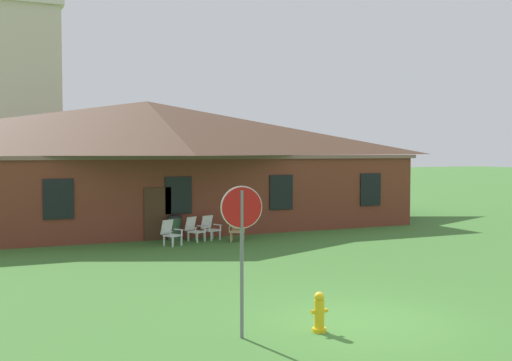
% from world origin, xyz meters
% --- Properties ---
extents(ground_plane, '(200.00, 200.00, 0.00)m').
position_xyz_m(ground_plane, '(0.00, 0.00, 0.00)').
color(ground_plane, '#3D702D').
extents(brick_building, '(23.97, 10.40, 5.89)m').
position_xyz_m(brick_building, '(-0.00, 18.15, 3.00)').
color(brick_building, brown).
rests_on(brick_building, ground).
extents(dome_tower, '(5.18, 5.18, 18.75)m').
position_xyz_m(dome_tower, '(-4.85, 32.30, 8.55)').
color(dome_tower, beige).
rests_on(dome_tower, ground).
extents(stop_sign, '(0.80, 0.15, 2.88)m').
position_xyz_m(stop_sign, '(-2.76, -0.04, 2.05)').
color(stop_sign, slate).
rests_on(stop_sign, ground).
extents(lawn_chair_by_porch, '(0.82, 0.86, 0.96)m').
position_xyz_m(lawn_chair_by_porch, '(-0.78, 11.58, 0.50)').
color(lawn_chair_by_porch, white).
rests_on(lawn_chair_by_porch, ground).
extents(lawn_chair_near_door, '(0.84, 0.86, 0.96)m').
position_xyz_m(lawn_chair_near_door, '(0.36, 12.22, 0.50)').
color(lawn_chair_near_door, silver).
rests_on(lawn_chair_near_door, ground).
extents(lawn_chair_left_end, '(0.78, 0.83, 0.96)m').
position_xyz_m(lawn_chair_left_end, '(1.09, 12.44, 0.50)').
color(lawn_chair_left_end, silver).
rests_on(lawn_chair_left_end, ground).
extents(lawn_chair_middle, '(0.82, 0.85, 0.96)m').
position_xyz_m(lawn_chair_middle, '(1.96, 11.63, 0.50)').
color(lawn_chair_middle, tan).
rests_on(lawn_chair_middle, ground).
extents(fire_hydrant, '(0.36, 0.28, 0.79)m').
position_xyz_m(fire_hydrant, '(-1.23, -0.30, 0.38)').
color(fire_hydrant, gold).
rests_on(fire_hydrant, ground).
extents(trash_bin, '(0.56, 0.56, 0.98)m').
position_xyz_m(trash_bin, '(-0.23, 12.85, 0.50)').
color(trash_bin, '#335638').
rests_on(trash_bin, ground).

